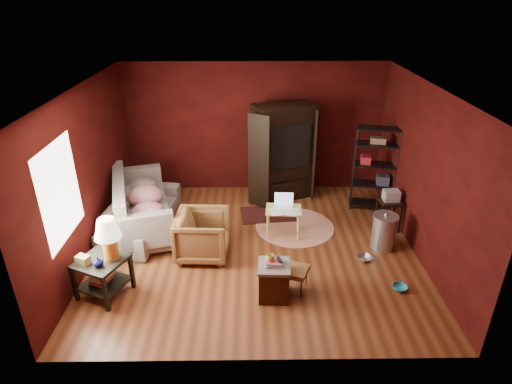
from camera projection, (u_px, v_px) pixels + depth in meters
room at (254, 175)px, 6.91m from camera, size 5.54×5.04×2.84m
sofa at (141, 208)px, 7.95m from camera, size 0.94×2.32×0.88m
armchair at (203, 233)px, 7.15m from camera, size 0.83×0.88×0.87m
pet_bowl_steel at (365, 254)px, 7.16m from camera, size 0.25×0.16×0.25m
pet_bowl_turquoise at (401, 284)px, 6.46m from camera, size 0.23×0.08×0.22m
vase at (98, 262)px, 6.01m from camera, size 0.16×0.17×0.15m
mug at (270, 257)px, 6.09m from camera, size 0.14×0.12×0.13m
side_table at (105, 250)px, 6.13m from camera, size 0.84×0.84×1.26m
sofa_cushions at (140, 207)px, 7.92m from camera, size 1.49×2.42×0.95m
hamper at (274, 280)px, 6.25m from camera, size 0.48×0.48×0.65m
footstool at (295, 271)px, 6.38m from camera, size 0.48×0.48×0.38m
rug_round at (295, 227)px, 8.19m from camera, size 1.90×1.90×0.01m
rug_oriental at (268, 214)px, 8.62m from camera, size 1.13×0.82×0.01m
laptop_desk at (284, 211)px, 7.73m from camera, size 0.67×0.53×0.79m
tv_armoire at (282, 151)px, 8.90m from camera, size 1.49×1.19×2.03m
wire_shelving at (375, 165)px, 8.51m from camera, size 0.90×0.53×1.72m
small_stand at (390, 200)px, 7.89m from camera, size 0.41×0.41×0.80m
trash_can at (384, 232)px, 7.42m from camera, size 0.49×0.49×0.69m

